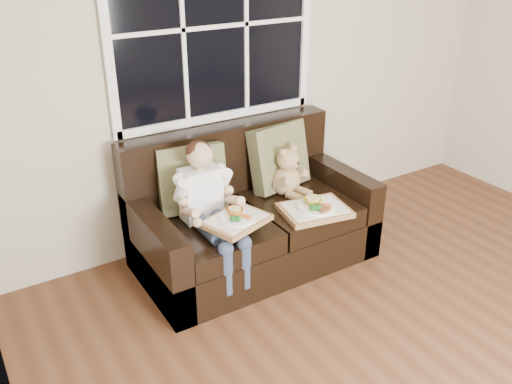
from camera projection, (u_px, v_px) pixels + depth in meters
window_back at (215, 27)px, 3.80m from camera, size 1.62×0.04×1.37m
loveseat at (250, 221)px, 4.03m from camera, size 1.70×0.92×0.96m
pillow_left at (192, 179)px, 3.80m from camera, size 0.51×0.31×0.49m
pillow_right at (279, 157)px, 4.15m from camera, size 0.52×0.31×0.51m
child at (208, 199)px, 3.60m from camera, size 0.39×0.60×0.88m
teddy_bear at (287, 175)px, 4.06m from camera, size 0.27×0.32×0.40m
tray_left at (236, 219)px, 3.51m from camera, size 0.48×0.41×0.09m
tray_right at (315, 209)px, 3.83m from camera, size 0.52×0.43×0.11m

